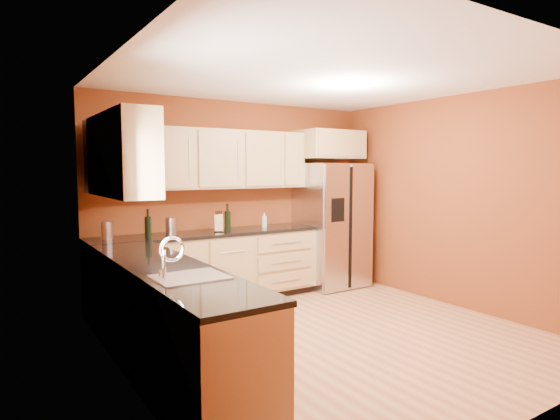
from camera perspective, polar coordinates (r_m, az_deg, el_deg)
name	(u,v)px	position (r m, az deg, el deg)	size (l,w,h in m)	color
floor	(329,336)	(4.97, 5.95, -15.00)	(4.00, 4.00, 0.00)	#AA6741
ceiling	(331,76)	(4.76, 6.24, 15.90)	(4.00, 4.00, 0.00)	white
wall_back	(236,199)	(6.36, -5.34, 1.39)	(4.00, 0.04, 2.60)	maroon
wall_front	(528,232)	(3.39, 27.95, -2.33)	(4.00, 0.04, 2.60)	maroon
wall_left	(126,221)	(3.77, -18.26, -1.32)	(0.04, 4.00, 2.60)	maroon
wall_right	(457,202)	(6.14, 20.73, 0.96)	(0.04, 4.00, 2.60)	maroon
base_cabinets_back	(209,270)	(5.97, -8.63, -7.22)	(2.90, 0.60, 0.88)	tan
base_cabinets_left	(166,324)	(4.03, -13.68, -13.32)	(0.60, 2.80, 0.88)	tan
countertop_back	(209,234)	(5.88, -8.65, -2.85)	(2.90, 0.62, 0.04)	black
countertop_left	(166,268)	(3.92, -13.68, -6.89)	(0.62, 2.80, 0.04)	black
upper_cabinets_back	(225,159)	(6.09, -6.75, 6.16)	(2.30, 0.33, 0.75)	tan
upper_cabinets_left	(121,155)	(4.49, -18.77, 6.36)	(0.33, 1.35, 0.75)	tan
corner_upper_cabinet	(114,158)	(5.45, -19.55, 6.05)	(0.62, 0.33, 0.75)	tan
over_fridge_cabinet	(329,145)	(6.85, 5.96, 7.92)	(0.92, 0.60, 0.40)	tan
refrigerator	(331,225)	(6.83, 6.27, -1.82)	(0.90, 0.75, 1.78)	silver
window	(148,191)	(3.27, -15.80, 2.22)	(0.03, 0.90, 1.00)	white
sink_faucet	(190,257)	(3.43, -10.95, -5.65)	(0.50, 0.42, 0.30)	white
canister_left	(107,230)	(5.53, -20.31, -2.35)	(0.12, 0.12, 0.20)	silver
canister_right	(171,226)	(5.66, -13.15, -1.96)	(0.13, 0.13, 0.21)	silver
wine_bottle_a	(148,223)	(5.55, -15.80, -1.54)	(0.07, 0.07, 0.33)	black
wine_bottle_b	(228,217)	(5.91, -6.41, -0.90)	(0.08, 0.08, 0.35)	black
knife_block	(218,223)	(5.90, -7.54, -1.58)	(0.11, 0.10, 0.21)	tan
soap_dispenser	(264,220)	(6.28, -1.93, -1.24)	(0.06, 0.06, 0.19)	silver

